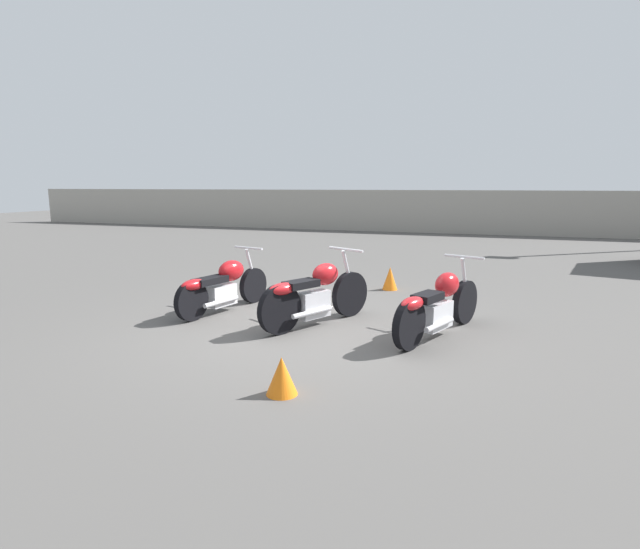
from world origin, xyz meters
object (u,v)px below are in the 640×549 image
at_px(motorcycle_slot_0, 223,286).
at_px(motorcycle_slot_1, 315,294).
at_px(motorcycle_slot_2, 438,305).
at_px(traffic_cone_near, 390,278).
at_px(traffic_cone_far, 282,376).

height_order(motorcycle_slot_0, motorcycle_slot_1, motorcycle_slot_1).
height_order(motorcycle_slot_2, traffic_cone_near, motorcycle_slot_2).
height_order(motorcycle_slot_0, traffic_cone_far, motorcycle_slot_0).
xyz_separation_m(motorcycle_slot_0, traffic_cone_near, (2.14, 2.46, -0.19)).
relative_size(motorcycle_slot_2, traffic_cone_far, 5.55).
distance_m(motorcycle_slot_0, traffic_cone_far, 3.34).
relative_size(traffic_cone_near, traffic_cone_far, 1.18).
bearing_deg(motorcycle_slot_0, motorcycle_slot_2, 9.71).
xyz_separation_m(motorcycle_slot_0, traffic_cone_far, (2.09, -2.59, -0.23)).
bearing_deg(motorcycle_slot_0, motorcycle_slot_1, 4.74).
bearing_deg(traffic_cone_near, motorcycle_slot_1, -101.15).
xyz_separation_m(motorcycle_slot_1, traffic_cone_far, (0.48, -2.33, -0.26)).
bearing_deg(traffic_cone_near, motorcycle_slot_2, -67.11).
xyz_separation_m(motorcycle_slot_1, traffic_cone_near, (0.54, 2.73, -0.22)).
height_order(motorcycle_slot_2, traffic_cone_far, motorcycle_slot_2).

